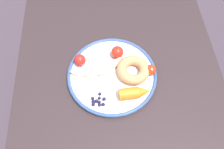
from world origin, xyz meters
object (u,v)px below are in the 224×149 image
donut (133,70)px  dining_table (119,96)px  blueberry_pile (98,101)px  plate (112,75)px  tomato_far (80,60)px  carrot_orange (135,93)px  tomato_near (118,52)px  tomato_mid (151,70)px  banana (102,68)px

donut → dining_table: bearing=131.3°
dining_table → blueberry_pile: size_ratio=25.93×
plate → tomato_far: bearing=63.4°
plate → carrot_orange: 0.11m
tomato_near → tomato_far: tomato_near is taller
dining_table → tomato_mid: (0.04, -0.10, 0.12)m
blueberry_pile → tomato_mid: size_ratio=1.36×
donut → blueberry_pile: size_ratio=2.25×
dining_table → carrot_orange: 0.13m
carrot_orange → donut: carrot_orange is taller
banana → blueberry_pile: (-0.12, 0.02, -0.01)m
tomato_mid → banana: bearing=81.9°
carrot_orange → tomato_near: tomato_near is taller
plate → banana: (0.02, 0.03, 0.02)m
donut → tomato_mid: 0.06m
donut → tomato_far: (0.05, 0.18, 0.00)m
blueberry_pile → tomato_mid: bearing=-62.7°
banana → tomato_mid: (-0.02, -0.16, 0.01)m
dining_table → tomato_far: bearing=54.8°
carrot_orange → tomato_near: (0.16, 0.04, 0.00)m
banana → tomato_far: size_ratio=4.91×
blueberry_pile → tomato_near: (0.17, -0.08, 0.01)m
plate → tomato_far: size_ratio=7.49×
dining_table → banana: banana is taller
tomato_far → blueberry_pile: bearing=-159.9°
plate → blueberry_pile: 0.11m
dining_table → tomato_far: tomato_far is taller
donut → tomato_far: size_ratio=2.73×
tomato_mid → tomato_far: (0.05, 0.23, 0.00)m
tomato_near → tomato_far: bearing=99.5°
carrot_orange → tomato_far: tomato_far is taller
plate → tomato_mid: bearing=-91.0°
tomato_near → tomato_mid: (-0.08, -0.10, -0.00)m
dining_table → blueberry_pile: blueberry_pile is taller
blueberry_pile → tomato_near: size_ratio=1.14×
dining_table → tomato_far: 0.20m
blueberry_pile → tomato_far: 0.16m
tomato_mid → blueberry_pile: bearing=117.3°
carrot_orange → tomato_mid: carrot_orange is taller
carrot_orange → tomato_mid: (0.08, -0.06, -0.00)m
donut → tomato_far: tomato_far is taller
donut → plate: bearing=91.9°
banana → donut: 0.11m
carrot_orange → blueberry_pile: (-0.01, 0.12, -0.01)m
donut → tomato_mid: tomato_mid is taller
dining_table → plate: 0.11m
blueberry_pile → tomato_mid: tomato_mid is taller
banana → carrot_orange: carrot_orange is taller
tomato_near → tomato_mid: tomato_near is taller
tomato_near → tomato_far: (-0.02, 0.13, -0.00)m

